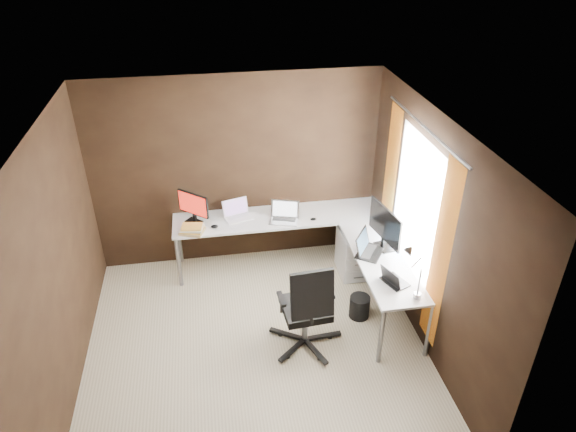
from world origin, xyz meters
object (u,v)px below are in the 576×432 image
object	(u,v)px
laptop_white	(237,213)
laptop_black_big	(367,248)
office_chair	(306,322)
laptop_silver	(284,216)
book_stack	(192,229)
drawer_pedestal	(356,252)
laptop_black_small	(393,280)
monitor_right	(385,226)
wastebasket	(359,307)
monitor_left	(193,206)
desk_lamp	(413,267)

from	to	relation	value
laptop_white	laptop_black_big	size ratio (longest dim) A/B	0.86
laptop_white	office_chair	bearing A→B (deg)	-87.20
laptop_white	laptop_silver	xyz separation A→B (m)	(0.58, -0.17, 0.00)
laptop_silver	book_stack	xyz separation A→B (m)	(-1.15, -0.10, -0.01)
laptop_silver	drawer_pedestal	bearing A→B (deg)	1.58
laptop_black_big	laptop_black_small	world-z (taller)	laptop_black_big
monitor_right	laptop_black_big	size ratio (longest dim) A/B	1.40
book_stack	wastebasket	size ratio (longest dim) A/B	1.24
monitor_left	laptop_silver	world-z (taller)	monitor_left
monitor_right	laptop_silver	bearing A→B (deg)	39.97
drawer_pedestal	laptop_white	distance (m)	1.60
monitor_left	desk_lamp	size ratio (longest dim) A/B	0.72
drawer_pedestal	laptop_white	xyz separation A→B (m)	(-1.47, 0.42, 0.48)
drawer_pedestal	monitor_left	world-z (taller)	monitor_left
monitor_left	wastebasket	distance (m)	2.35
book_stack	office_chair	world-z (taller)	office_chair
laptop_silver	wastebasket	size ratio (longest dim) A/B	1.52
drawer_pedestal	monitor_left	bearing A→B (deg)	168.69
office_chair	wastebasket	size ratio (longest dim) A/B	4.10
drawer_pedestal	laptop_black_small	distance (m)	1.29
desk_lamp	office_chair	bearing A→B (deg)	164.44
laptop_silver	desk_lamp	xyz separation A→B (m)	(1.00, -1.66, 0.30)
laptop_white	book_stack	bearing A→B (deg)	-170.74
monitor_right	wastebasket	world-z (taller)	monitor_right
drawer_pedestal	laptop_silver	world-z (taller)	laptop_silver
laptop_silver	laptop_black_small	bearing A→B (deg)	-40.44
monitor_left	drawer_pedestal	bearing A→B (deg)	30.09
monitor_right	laptop_black_small	xyz separation A→B (m)	(-0.11, -0.65, -0.25)
monitor_left	desk_lamp	bearing A→B (deg)	0.93
laptop_white	wastebasket	distance (m)	1.91
office_chair	desk_lamp	bearing A→B (deg)	-15.38
book_stack	wastebasket	bearing A→B (deg)	-28.32
laptop_silver	laptop_white	bearing A→B (deg)	-178.79
laptop_white	wastebasket	world-z (taller)	laptop_white
monitor_left	book_stack	bearing A→B (deg)	-56.24
monitor_right	book_stack	world-z (taller)	monitor_right
drawer_pedestal	laptop_silver	size ratio (longest dim) A/B	1.46
monitor_right	desk_lamp	size ratio (longest dim) A/B	1.14
laptop_white	desk_lamp	xyz separation A→B (m)	(1.58, -1.83, 0.30)
drawer_pedestal	laptop_black_big	xyz separation A→B (m)	(-0.08, -0.61, 0.48)
drawer_pedestal	monitor_left	size ratio (longest dim) A/B	1.51
laptop_white	wastebasket	xyz separation A→B (m)	(1.28, -1.27, -0.64)
laptop_silver	book_stack	size ratio (longest dim) A/B	1.23
laptop_white	book_stack	xyz separation A→B (m)	(-0.57, -0.27, -0.01)
monitor_left	laptop_black_big	world-z (taller)	monitor_left
laptop_silver	wastebasket	world-z (taller)	laptop_silver
wastebasket	monitor_right	bearing A→B (deg)	42.17
monitor_right	office_chair	bearing A→B (deg)	110.70
drawer_pedestal	laptop_black_small	xyz separation A→B (m)	(0.02, -1.20, 0.47)
laptop_black_big	desk_lamp	world-z (taller)	desk_lamp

